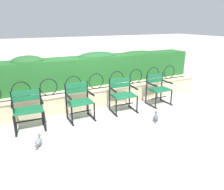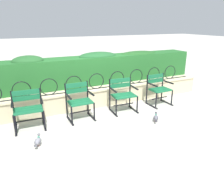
% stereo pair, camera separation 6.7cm
% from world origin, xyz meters
% --- Properties ---
extents(ground_plane, '(60.00, 60.00, 0.00)m').
position_xyz_m(ground_plane, '(0.00, 0.00, 0.00)').
color(ground_plane, '#BCB7AD').
extents(stone_wall, '(6.56, 0.41, 0.52)m').
position_xyz_m(stone_wall, '(0.00, 0.91, 0.26)').
color(stone_wall, beige).
rests_on(stone_wall, ground).
extents(iron_arch_fence, '(6.04, 0.02, 0.42)m').
position_xyz_m(iron_arch_fence, '(-0.10, 0.84, 0.71)').
color(iron_arch_fence, black).
rests_on(iron_arch_fence, stone_wall).
extents(hedge_row, '(6.43, 0.68, 0.91)m').
position_xyz_m(hedge_row, '(-0.01, 1.43, 0.94)').
color(hedge_row, '#236028').
rests_on(hedge_row, stone_wall).
extents(park_chair_leftmost, '(0.65, 0.55, 0.83)m').
position_xyz_m(park_chair_leftmost, '(-1.89, 0.36, 0.46)').
color(park_chair_leftmost, '#19663D').
rests_on(park_chair_leftmost, ground).
extents(park_chair_centre_left, '(0.59, 0.53, 0.87)m').
position_xyz_m(park_chair_centre_left, '(-0.75, 0.33, 0.46)').
color(park_chair_centre_left, '#19663D').
rests_on(park_chair_centre_left, ground).
extents(park_chair_centre_right, '(0.65, 0.56, 0.85)m').
position_xyz_m(park_chair_centre_right, '(0.40, 0.31, 0.46)').
color(park_chair_centre_right, '#19663D').
rests_on(park_chair_centre_right, ground).
extents(park_chair_rightmost, '(0.61, 0.54, 0.84)m').
position_xyz_m(park_chair_rightmost, '(1.54, 0.31, 0.46)').
color(park_chair_rightmost, '#19663D').
rests_on(park_chair_rightmost, ground).
extents(pigeon_near_chairs, '(0.17, 0.28, 0.22)m').
position_xyz_m(pigeon_near_chairs, '(-1.84, -0.54, 0.11)').
color(pigeon_near_chairs, gray).
rests_on(pigeon_near_chairs, ground).
extents(pigeon_far_side, '(0.21, 0.26, 0.22)m').
position_xyz_m(pigeon_far_side, '(0.78, -0.64, 0.11)').
color(pigeon_far_side, '#5B5B66').
rests_on(pigeon_far_side, ground).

